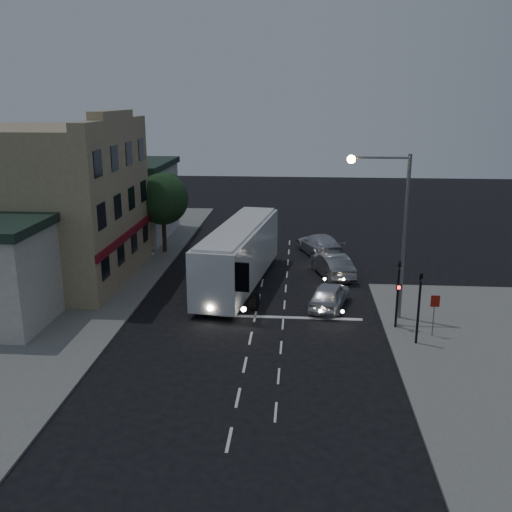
# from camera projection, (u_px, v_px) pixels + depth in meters

# --- Properties ---
(ground) EXTENTS (120.00, 120.00, 0.00)m
(ground) POSITION_uv_depth(u_px,v_px,m) (252.00, 331.00, 30.20)
(ground) COLOR black
(sidewalk_far) EXTENTS (12.00, 50.00, 0.12)m
(sidewalk_far) POSITION_uv_depth(u_px,v_px,m) (72.00, 278.00, 38.82)
(sidewalk_far) COLOR slate
(sidewalk_far) RESTS_ON ground
(road_markings) EXTENTS (8.00, 30.55, 0.01)m
(road_markings) POSITION_uv_depth(u_px,v_px,m) (279.00, 309.00, 33.27)
(road_markings) COLOR silver
(road_markings) RESTS_ON ground
(tour_bus) EXTENTS (4.45, 13.33, 4.01)m
(tour_bus) POSITION_uv_depth(u_px,v_px,m) (239.00, 253.00, 36.93)
(tour_bus) COLOR white
(tour_bus) RESTS_ON ground
(car_suv) EXTENTS (2.91, 4.76, 1.52)m
(car_suv) POSITION_uv_depth(u_px,v_px,m) (330.00, 295.00, 33.33)
(car_suv) COLOR silver
(car_suv) RESTS_ON ground
(car_sedan_a) EXTENTS (3.04, 5.21, 1.62)m
(car_sedan_a) POSITION_uv_depth(u_px,v_px,m) (332.00, 265.00, 39.05)
(car_sedan_a) COLOR gray
(car_sedan_a) RESTS_ON ground
(car_sedan_b) EXTENTS (4.06, 6.09, 1.64)m
(car_sedan_b) POSITION_uv_depth(u_px,v_px,m) (319.00, 244.00, 44.46)
(car_sedan_b) COLOR silver
(car_sedan_b) RESTS_ON ground
(traffic_signal_main) EXTENTS (0.25, 0.35, 4.10)m
(traffic_signal_main) POSITION_uv_depth(u_px,v_px,m) (398.00, 286.00, 29.73)
(traffic_signal_main) COLOR black
(traffic_signal_main) RESTS_ON sidewalk_near
(traffic_signal_side) EXTENTS (0.18, 0.15, 4.10)m
(traffic_signal_side) POSITION_uv_depth(u_px,v_px,m) (419.00, 299.00, 27.78)
(traffic_signal_side) COLOR black
(traffic_signal_side) RESTS_ON sidewalk_near
(regulatory_sign) EXTENTS (0.45, 0.12, 2.20)m
(regulatory_sign) POSITION_uv_depth(u_px,v_px,m) (434.00, 309.00, 28.85)
(regulatory_sign) COLOR slate
(regulatory_sign) RESTS_ON sidewalk_near
(streetlight) EXTENTS (3.32, 0.44, 9.00)m
(streetlight) POSITION_uv_depth(u_px,v_px,m) (393.00, 218.00, 30.21)
(streetlight) COLOR slate
(streetlight) RESTS_ON sidewalk_near
(main_building) EXTENTS (10.12, 12.00, 11.00)m
(main_building) POSITION_uv_depth(u_px,v_px,m) (51.00, 204.00, 37.51)
(main_building) COLOR #918259
(main_building) RESTS_ON sidewalk_far
(low_building_north) EXTENTS (9.40, 9.40, 6.50)m
(low_building_north) POSITION_uv_depth(u_px,v_px,m) (117.00, 199.00, 49.48)
(low_building_north) COLOR #AEACA2
(low_building_north) RESTS_ON sidewalk_far
(street_tree) EXTENTS (4.00, 4.00, 6.20)m
(street_tree) POSITION_uv_depth(u_px,v_px,m) (162.00, 197.00, 44.01)
(street_tree) COLOR black
(street_tree) RESTS_ON sidewalk_far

